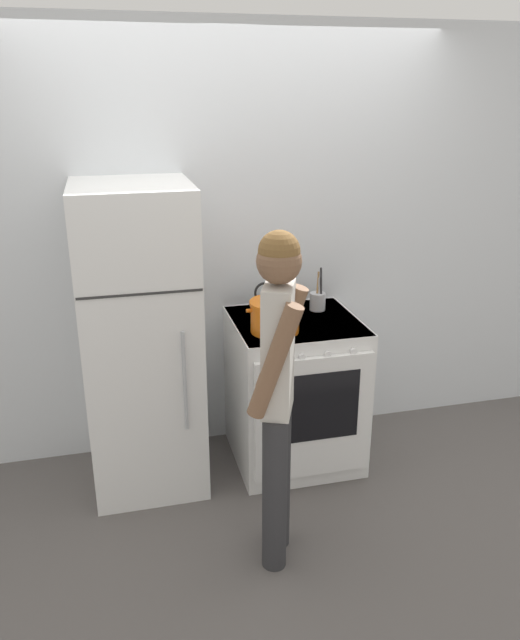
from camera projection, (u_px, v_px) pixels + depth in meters
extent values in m
plane|color=#5B5654|center=(235.00, 433.00, 4.19)|extent=(14.00, 14.00, 0.00)
cube|color=silver|center=(231.00, 247.00, 3.77)|extent=(10.00, 0.06, 2.55)
cube|color=white|center=(141.00, 341.00, 3.45)|extent=(0.62, 0.67, 1.73)
cube|color=#2D2D2D|center=(141.00, 294.00, 3.01)|extent=(0.61, 0.01, 0.01)
cylinder|color=#B2B5BA|center=(185.00, 382.00, 3.21)|extent=(0.02, 0.02, 0.55)
cube|color=white|center=(294.00, 390.00, 3.79)|extent=(0.73, 0.69, 0.91)
cube|color=black|center=(296.00, 322.00, 3.63)|extent=(0.72, 0.68, 0.02)
cube|color=black|center=(311.00, 417.00, 3.50)|extent=(0.63, 0.05, 0.69)
cylinder|color=black|center=(275.00, 332.00, 3.46)|extent=(0.22, 0.22, 0.01)
cylinder|color=black|center=(330.00, 327.00, 3.54)|extent=(0.22, 0.22, 0.01)
cylinder|color=black|center=(262.00, 315.00, 3.72)|extent=(0.22, 0.22, 0.01)
cylinder|color=black|center=(315.00, 311.00, 3.79)|extent=(0.22, 0.22, 0.01)
cylinder|color=silver|center=(276.00, 360.00, 3.28)|extent=(0.04, 0.02, 0.04)
cylinder|color=silver|center=(302.00, 357.00, 3.31)|extent=(0.04, 0.02, 0.04)
cylinder|color=silver|center=(328.00, 354.00, 3.34)|extent=(0.04, 0.02, 0.04)
cylinder|color=silver|center=(353.00, 351.00, 3.38)|extent=(0.04, 0.02, 0.04)
cube|color=white|center=(313.00, 418.00, 3.45)|extent=(0.67, 0.03, 0.73)
cube|color=black|center=(315.00, 408.00, 3.41)|extent=(0.51, 0.01, 0.41)
cylinder|color=orange|center=(275.00, 318.00, 3.44)|extent=(0.27, 0.27, 0.16)
cylinder|color=orange|center=(275.00, 303.00, 3.40)|extent=(0.28, 0.28, 0.02)
sphere|color=black|center=(275.00, 299.00, 3.40)|extent=(0.03, 0.03, 0.03)
cylinder|color=orange|center=(249.00, 311.00, 3.38)|extent=(0.03, 0.02, 0.02)
cylinder|color=orange|center=(300.00, 306.00, 3.45)|extent=(0.03, 0.02, 0.02)
cylinder|color=silver|center=(264.00, 308.00, 3.70)|extent=(0.16, 0.16, 0.08)
cone|color=silver|center=(264.00, 300.00, 3.68)|extent=(0.15, 0.15, 0.02)
sphere|color=black|center=(264.00, 296.00, 3.68)|extent=(0.02, 0.02, 0.02)
cone|color=silver|center=(276.00, 306.00, 3.72)|extent=(0.09, 0.03, 0.08)
torus|color=black|center=(264.00, 292.00, 3.67)|extent=(0.12, 0.01, 0.12)
cylinder|color=#B7BABF|center=(318.00, 301.00, 3.78)|extent=(0.10, 0.10, 0.11)
cylinder|color=#9E7547|center=(317.00, 290.00, 3.75)|extent=(0.03, 0.04, 0.22)
cylinder|color=#232326|center=(321.00, 288.00, 3.74)|extent=(0.02, 0.03, 0.25)
cylinder|color=#B2B5BA|center=(319.00, 293.00, 3.75)|extent=(0.01, 0.05, 0.18)
cylinder|color=#4C4C51|center=(321.00, 293.00, 3.75)|extent=(0.02, 0.03, 0.17)
cylinder|color=#2D2D30|center=(275.00, 495.00, 2.91)|extent=(0.12, 0.12, 0.80)
cylinder|color=#2D2D30|center=(279.00, 475.00, 3.05)|extent=(0.12, 0.12, 0.80)
cube|color=beige|center=(278.00, 350.00, 2.73)|extent=(0.20, 0.26, 0.60)
cylinder|color=brown|center=(275.00, 362.00, 2.62)|extent=(0.25, 0.17, 0.53)
cylinder|color=brown|center=(281.00, 340.00, 2.85)|extent=(0.25, 0.17, 0.53)
sphere|color=brown|center=(279.00, 261.00, 2.59)|extent=(0.19, 0.19, 0.19)
sphere|color=brown|center=(279.00, 251.00, 2.58)|extent=(0.18, 0.18, 0.18)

